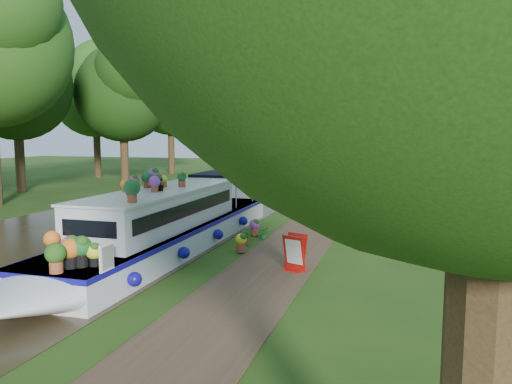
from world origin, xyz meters
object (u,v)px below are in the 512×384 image
object	(u,v)px
plant_boat	(162,225)
pedestrian_pink	(345,172)
second_boat	(301,174)
sandwich_board	(295,254)
pedestrian_dark	(369,169)

from	to	relation	value
plant_boat	pedestrian_pink	distance (m)	21.89
pedestrian_pink	plant_boat	bearing A→B (deg)	-97.28
second_boat	pedestrian_pink	size ratio (longest dim) A/B	4.63
second_boat	pedestrian_pink	bearing A→B (deg)	1.28
plant_boat	sandwich_board	distance (m)	4.21
pedestrian_dark	pedestrian_pink	bearing A→B (deg)	-143.18
pedestrian_dark	sandwich_board	bearing A→B (deg)	-115.96
plant_boat	pedestrian_pink	bearing A→B (deg)	82.78
sandwich_board	pedestrian_dark	world-z (taller)	pedestrian_dark
plant_boat	pedestrian_dark	distance (m)	24.78
pedestrian_dark	plant_boat	bearing A→B (deg)	-125.51
plant_boat	pedestrian_pink	world-z (taller)	plant_boat
second_boat	pedestrian_dark	size ratio (longest dim) A/B	4.22
plant_boat	second_boat	distance (m)	22.61
second_boat	pedestrian_dark	world-z (taller)	pedestrian_dark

